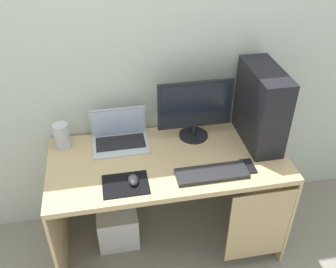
{
  "coord_description": "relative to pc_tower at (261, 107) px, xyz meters",
  "views": [
    {
      "loc": [
        -0.33,
        -1.77,
        2.23
      ],
      "look_at": [
        0.0,
        0.0,
        0.94
      ],
      "focal_mm": 40.42,
      "sensor_mm": 36.0,
      "label": 1
    }
  ],
  "objects": [
    {
      "name": "ground_plane",
      "position": [
        -0.6,
        -0.08,
        -1.01
      ],
      "size": [
        8.0,
        8.0,
        0.0
      ],
      "primitive_type": "plane",
      "color": "gray"
    },
    {
      "name": "pc_tower",
      "position": [
        0.0,
        0.0,
        0.0
      ],
      "size": [
        0.19,
        0.45,
        0.5
      ],
      "primitive_type": "cube",
      "color": "black",
      "rests_on": "desk"
    },
    {
      "name": "mousepad",
      "position": [
        -0.88,
        -0.27,
        -0.25
      ],
      "size": [
        0.26,
        0.2,
        0.0
      ],
      "primitive_type": "cube",
      "color": "black",
      "rests_on": "desk"
    },
    {
      "name": "cell_phone",
      "position": [
        -0.15,
        -0.25,
        -0.25
      ],
      "size": [
        0.07,
        0.13,
        0.01
      ],
      "primitive_type": "cube",
      "color": "black",
      "rests_on": "desk"
    },
    {
      "name": "keyboard",
      "position": [
        -0.38,
        -0.28,
        -0.24
      ],
      "size": [
        0.42,
        0.14,
        0.02
      ],
      "primitive_type": "cube",
      "color": "#232326",
      "rests_on": "desk"
    },
    {
      "name": "monitor",
      "position": [
        -0.39,
        0.1,
        -0.04
      ],
      "size": [
        0.48,
        0.19,
        0.41
      ],
      "color": "black",
      "rests_on": "desk"
    },
    {
      "name": "subwoofer",
      "position": [
        -0.95,
        -0.01,
        -0.87
      ],
      "size": [
        0.28,
        0.28,
        0.28
      ],
      "primitive_type": "cube",
      "color": "silver",
      "rests_on": "ground_plane"
    },
    {
      "name": "speaker",
      "position": [
        -1.23,
        0.15,
        -0.17
      ],
      "size": [
        0.09,
        0.09,
        0.17
      ],
      "primitive_type": "cylinder",
      "color": "#B7BCC6",
      "rests_on": "desk"
    },
    {
      "name": "laptop",
      "position": [
        -0.87,
        0.13,
        -0.21
      ],
      "size": [
        0.35,
        0.24,
        0.23
      ],
      "color": "#B7BCC6",
      "rests_on": "desk"
    },
    {
      "name": "mouse_left",
      "position": [
        -0.84,
        -0.26,
        -0.23
      ],
      "size": [
        0.06,
        0.1,
        0.03
      ],
      "primitive_type": "ellipsoid",
      "color": "#232326",
      "rests_on": "mousepad"
    },
    {
      "name": "desk",
      "position": [
        -0.58,
        -0.09,
        -0.4
      ],
      "size": [
        1.46,
        0.68,
        0.76
      ],
      "color": "tan",
      "rests_on": "ground_plane"
    },
    {
      "name": "wall_back",
      "position": [
        -0.6,
        0.3,
        0.3
      ],
      "size": [
        4.0,
        0.05,
        2.6
      ],
      "color": "beige",
      "rests_on": "ground_plane"
    }
  ]
}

